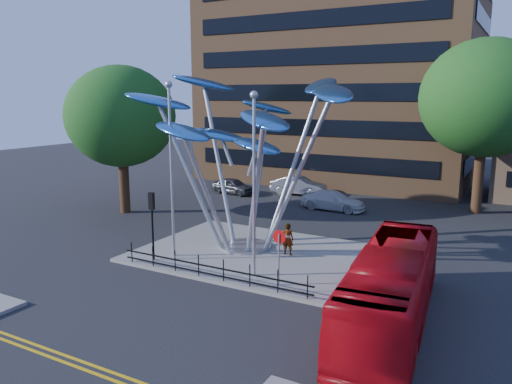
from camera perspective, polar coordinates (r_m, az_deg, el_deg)
The scene contains 18 objects.
ground at distance 21.10m, azimuth -5.50°, elevation -12.09°, with size 120.00×120.00×0.00m, color black.
traffic_island at distance 26.35m, azimuth 0.13°, elevation -7.08°, with size 12.00×9.00×0.15m, color slate.
double_yellow_near at distance 17.03m, azimuth -17.63°, elevation -18.54°, with size 40.00×0.12×0.01m, color gold.
double_yellow_far at distance 16.85m, azimuth -18.41°, elevation -18.92°, with size 40.00×0.12×0.01m, color gold.
brick_tower at distance 51.33m, azimuth 9.81°, elevation 18.41°, with size 25.00×15.00×30.00m, color brown.
tree_right at distance 38.06m, azimuth 24.73°, elevation 9.69°, with size 8.80×8.80×12.11m.
tree_left at distance 36.12m, azimuth -15.20°, elevation 8.31°, with size 7.60×7.60×10.32m.
leaf_sculpture at distance 26.20m, azimuth -1.20°, elevation 7.98°, with size 12.72×9.54×9.51m.
street_lamp_left at distance 25.08m, azimuth -9.70°, elevation 4.21°, with size 0.36×0.36×8.80m.
street_lamp_right at distance 21.92m, azimuth -0.22°, elevation 2.72°, with size 0.36×0.36×8.30m.
traffic_light_island at distance 25.11m, azimuth -11.81°, elevation -2.21°, with size 0.28×0.18×3.42m.
no_entry_sign_island at distance 21.55m, azimuth 2.66°, elevation -6.39°, with size 0.60×0.10×2.45m.
pedestrian_railing_front at distance 22.73m, azimuth -5.18°, elevation -8.86°, with size 10.00×0.06×1.00m.
red_bus at distance 18.92m, azimuth 15.20°, elevation -10.50°, with size 2.43×10.37×2.89m, color #9F070F.
pedestrian at distance 25.81m, azimuth 3.66°, elevation -5.39°, with size 0.60×0.40×1.66m, color gray.
parked_car_left at distance 42.43m, azimuth -2.62°, elevation 0.70°, with size 1.58×3.94×1.34m, color #3C3E43.
parked_car_mid at distance 42.11m, azimuth 4.92°, elevation 0.73°, with size 1.63×4.66×1.54m, color #9D9FA4.
parked_car_right at distance 36.90m, azimuth 8.80°, elevation -0.96°, with size 1.92×4.73×1.37m, color beige.
Camera 1 is at (11.10, -15.93, 8.26)m, focal length 35.00 mm.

